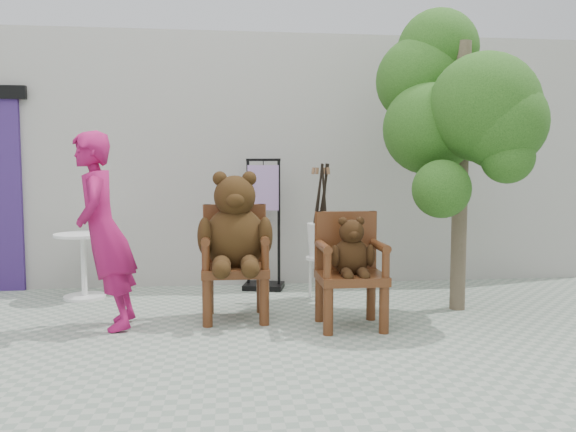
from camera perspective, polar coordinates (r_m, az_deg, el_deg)
The scene contains 9 objects.
ground_plane at distance 4.34m, azimuth -5.05°, elevation -13.94°, with size 60.00×60.00×0.00m, color gray.
back_wall at distance 7.21m, azimuth -5.67°, elevation 5.60°, with size 9.00×1.00×3.00m, color #AAA69F.
chair_big at distance 5.19m, azimuth -5.40°, elevation -2.16°, with size 0.68×0.72×1.37m.
chair_small at distance 5.00m, azimuth 6.32°, elevation -4.41°, with size 0.58×0.53×1.01m.
person at distance 5.10m, azimuth -18.22°, elevation -1.50°, with size 0.62×0.41×1.71m, color #9A1250.
cafe_table at distance 6.45m, azimuth -20.05°, elevation -4.01°, with size 0.60×0.60×0.70m.
display_stand at distance 6.52m, azimuth -2.50°, elevation -2.35°, with size 0.52×0.44×1.51m.
stool_bucket at distance 6.02m, azimuth 3.35°, elevation -2.38°, with size 0.32×0.32×1.46m.
tree at distance 5.72m, azimuth 17.30°, elevation 10.59°, with size 1.46×1.65×3.02m.
Camera 1 is at (-0.08, -4.11, 1.39)m, focal length 35.00 mm.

